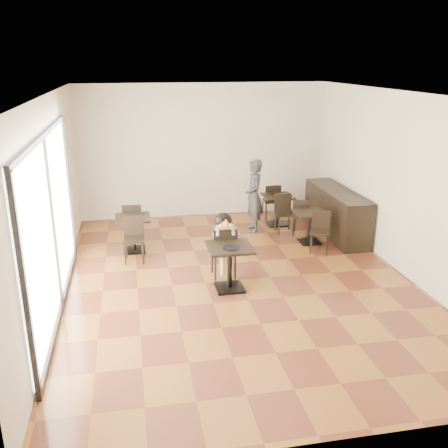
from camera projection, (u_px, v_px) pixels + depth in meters
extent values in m
cube|color=brown|center=(238.00, 280.00, 8.82)|extent=(6.00, 8.00, 0.01)
cube|color=white|center=(240.00, 94.00, 7.81)|extent=(6.00, 8.00, 0.01)
cube|color=beige|center=(204.00, 151.00, 12.05)|extent=(6.00, 0.01, 3.20)
cube|color=beige|center=(332.00, 302.00, 4.59)|extent=(6.00, 0.01, 3.20)
cube|color=beige|center=(52.00, 202.00, 7.79)|extent=(0.01, 8.00, 3.20)
cube|color=beige|center=(404.00, 185.00, 8.85)|extent=(0.01, 8.00, 3.20)
cube|color=white|center=(51.00, 224.00, 7.39)|extent=(0.04, 4.50, 2.60)
cylinder|color=black|center=(231.00, 248.00, 8.15)|extent=(0.26, 0.26, 0.02)
imported|color=#35363A|center=(254.00, 196.00, 11.12)|extent=(0.40, 0.60, 1.63)
cube|color=black|center=(336.00, 212.00, 11.00)|extent=(0.60, 2.40, 1.00)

